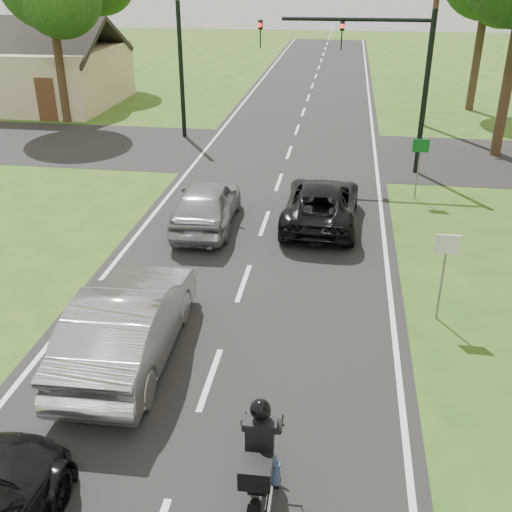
# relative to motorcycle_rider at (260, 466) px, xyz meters

# --- Properties ---
(ground) EXTENTS (140.00, 140.00, 0.00)m
(ground) POSITION_rel_motorcycle_rider_xyz_m (-1.40, 2.85, -0.75)
(ground) COLOR #295417
(ground) RESTS_ON ground
(road) EXTENTS (8.00, 100.00, 0.01)m
(road) POSITION_rel_motorcycle_rider_xyz_m (-1.40, 12.85, -0.75)
(road) COLOR black
(road) RESTS_ON ground
(cross_road) EXTENTS (60.00, 7.00, 0.01)m
(cross_road) POSITION_rel_motorcycle_rider_xyz_m (-1.40, 18.85, -0.75)
(cross_road) COLOR black
(cross_road) RESTS_ON ground
(motorcycle_rider) EXTENTS (0.63, 2.23, 1.92)m
(motorcycle_rider) POSITION_rel_motorcycle_rider_xyz_m (0.00, 0.00, 0.00)
(motorcycle_rider) COLOR black
(motorcycle_rider) RESTS_ON ground
(dark_suv) EXTENTS (2.32, 4.85, 1.33)m
(dark_suv) POSITION_rel_motorcycle_rider_xyz_m (0.36, 11.17, -0.08)
(dark_suv) COLOR black
(dark_suv) RESTS_ON road
(silver_sedan) EXTENTS (1.89, 5.04, 1.64)m
(silver_sedan) POSITION_rel_motorcycle_rider_xyz_m (-3.18, 3.36, 0.08)
(silver_sedan) COLOR #A9A9AD
(silver_sedan) RESTS_ON road
(silver_suv) EXTENTS (1.94, 4.42, 1.48)m
(silver_suv) POSITION_rel_motorcycle_rider_xyz_m (-3.14, 10.35, -0.00)
(silver_suv) COLOR #989BA0
(silver_suv) RESTS_ON road
(traffic_signal) EXTENTS (6.38, 0.44, 6.00)m
(traffic_signal) POSITION_rel_motorcycle_rider_xyz_m (1.94, 16.85, 3.38)
(traffic_signal) COLOR black
(traffic_signal) RESTS_ON ground
(signal_pole_far) EXTENTS (0.20, 0.20, 6.00)m
(signal_pole_far) POSITION_rel_motorcycle_rider_xyz_m (-6.60, 20.85, 2.25)
(signal_pole_far) COLOR black
(signal_pole_far) RESTS_ON ground
(utility_pole_far) EXTENTS (1.60, 0.28, 10.00)m
(utility_pole_far) POSITION_rel_motorcycle_rider_xyz_m (4.80, 24.85, 4.33)
(utility_pole_far) COLOR brown
(utility_pole_far) RESTS_ON ground
(sign_white) EXTENTS (0.55, 0.07, 2.12)m
(sign_white) POSITION_rel_motorcycle_rider_xyz_m (3.30, 5.83, 0.84)
(sign_white) COLOR slate
(sign_white) RESTS_ON ground
(sign_green) EXTENTS (0.55, 0.07, 2.12)m
(sign_green) POSITION_rel_motorcycle_rider_xyz_m (3.50, 13.83, 0.84)
(sign_green) COLOR slate
(sign_green) RESTS_ON ground
(house) EXTENTS (10.20, 8.00, 4.84)m
(house) POSITION_rel_motorcycle_rider_xyz_m (-17.40, 26.85, 1.01)
(house) COLOR tan
(house) RESTS_ON ground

